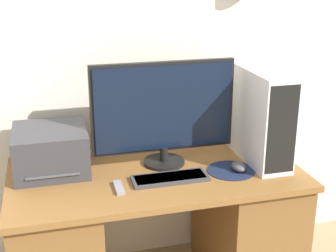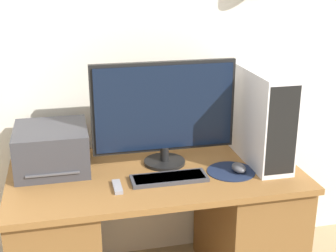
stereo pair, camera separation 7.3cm
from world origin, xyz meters
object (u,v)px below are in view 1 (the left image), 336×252
Objects in this scene: monitor at (164,111)px; computer_tower at (259,115)px; printer at (51,150)px; mouse at (238,167)px; remote_control at (119,188)px; keyboard at (170,178)px.

monitor is 0.48m from computer_tower.
printer is at bearing 173.13° from computer_tower.
mouse is 0.20× the size of computer_tower.
remote_control is (0.28, -0.29, -0.10)m from printer.
remote_control is at bearing -172.84° from keyboard.
monitor is at bearing -6.57° from printer.
keyboard is at bearing 7.16° from remote_control.
monitor reaches higher than mouse.
computer_tower is (0.15, 0.13, 0.21)m from mouse.
mouse reaches higher than keyboard.
monitor is 1.46× the size of computer_tower.
keyboard reaches higher than remote_control.
printer is at bearing 173.43° from monitor.
mouse is at bearing -16.07° from printer.
printer reaches higher than mouse.
computer_tower is at bearing -6.87° from printer.
keyboard is 3.71× the size of mouse.
keyboard is at bearing -178.59° from mouse.
keyboard is 0.74× the size of computer_tower.
printer is (-1.02, 0.12, -0.13)m from computer_tower.
printer is 2.88× the size of remote_control.
monitor is 0.45m from mouse.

